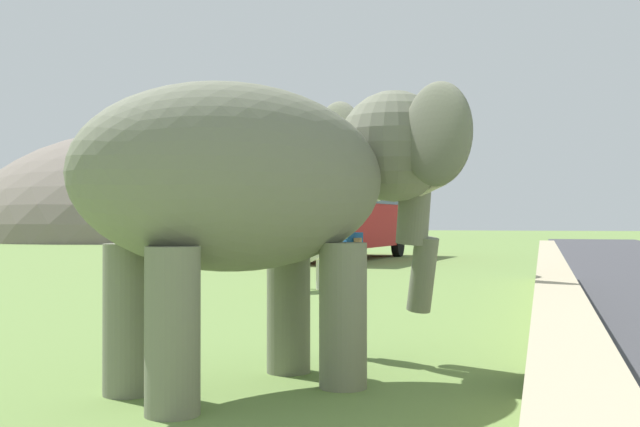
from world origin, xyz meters
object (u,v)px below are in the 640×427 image
at_px(elephant, 272,183).
at_px(person_handler, 343,274).
at_px(bus_red, 348,206).
at_px(cow_near, 298,251).

bearing_deg(elephant, person_handler, -8.71).
xyz_separation_m(elephant, bus_red, (22.66, 4.84, 0.20)).
xyz_separation_m(person_handler, bus_red, (20.97, 5.10, 1.16)).
relative_size(person_handler, cow_near, 0.87).
height_order(person_handler, bus_red, bus_red).
bearing_deg(bus_red, person_handler, -166.34).
height_order(elephant, person_handler, elephant).
xyz_separation_m(elephant, person_handler, (1.69, -0.26, -0.95)).
height_order(elephant, bus_red, bus_red).
height_order(bus_red, cow_near, bus_red).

